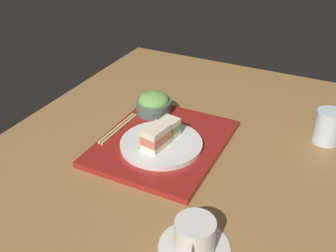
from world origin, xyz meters
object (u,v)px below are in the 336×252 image
Objects in this scene: drinking_glass at (328,127)px; chopsticks_pair at (119,128)px; sandwich_near at (167,129)px; coffee_cup at (195,238)px; sandwich_far at (156,137)px; salad_bowl at (154,103)px; sandwich_plate at (161,144)px.

chopsticks_pair is at bearing -67.24° from drinking_glass.
sandwich_near is 0.53× the size of coffee_cup.
sandwich_far reaches higher than coffee_cup.
chopsticks_pair is at bearing -18.31° from salad_bowl.
sandwich_near is at bearing 39.89° from salad_bowl.
sandwich_far is 33.33cm from coffee_cup.
salad_bowl is at bearing -79.38° from drinking_glass.
sandwich_far reaches higher than chopsticks_pair.
sandwich_plate is at bearing -142.00° from coffee_cup.
sandwich_near is 0.72× the size of salad_bowl.
salad_bowl is at bearing 161.69° from chopsticks_pair.
sandwich_near is 0.44× the size of chopsticks_pair.
sandwich_far is at bearing -138.74° from coffee_cup.
sandwich_plate is 35.11cm from coffee_cup.
sandwich_near is at bearing -60.24° from drinking_glass.
coffee_cup is (24.95, 21.89, -2.95)cm from sandwich_far.
sandwich_plate is at bearing -57.57° from drinking_glass.
salad_bowl reaches higher than chopsticks_pair.
sandwich_near is at bearing 91.79° from chopsticks_pair.
sandwich_far is 16.27cm from chopsticks_pair.
sandwich_far reaches higher than sandwich_plate.
sandwich_near is (-2.71, 0.29, 3.27)cm from sandwich_plate.
sandwich_plate is 4.26cm from sandwich_near.
drinking_glass reaches higher than coffee_cup.
sandwich_near is 0.97× the size of sandwich_far.
chopsticks_pair is 1.22× the size of coffee_cup.
salad_bowl is (-18.60, -10.45, -1.28)cm from sandwich_far.
coffee_cup reaches higher than sandwich_plate.
chopsticks_pair is (-2.22, -15.26, -0.34)cm from sandwich_plate.
sandwich_plate reaches higher than chopsticks_pair.
sandwich_plate is 2.86× the size of sandwich_near.
sandwich_far is at bearing 29.33° from salad_bowl.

